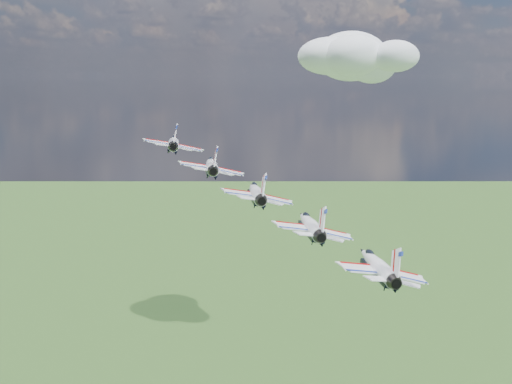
% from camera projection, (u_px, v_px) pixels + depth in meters
% --- Properties ---
extents(cloud_far, '(60.59, 47.61, 23.80)m').
position_uv_depth(cloud_far, '(355.00, 63.00, 313.86)').
color(cloud_far, white).
extents(jet_0, '(13.10, 15.54, 5.66)m').
position_uv_depth(jet_0, '(174.00, 142.00, 100.66)').
color(jet_0, white).
extents(jet_1, '(13.10, 15.54, 5.66)m').
position_uv_depth(jet_1, '(211.00, 165.00, 92.64)').
color(jet_1, silver).
extents(jet_2, '(13.10, 15.54, 5.66)m').
position_uv_depth(jet_2, '(256.00, 192.00, 84.61)').
color(jet_2, silver).
extents(jet_3, '(13.10, 15.54, 5.66)m').
position_uv_depth(jet_3, '(310.00, 225.00, 76.59)').
color(jet_3, white).
extents(jet_4, '(13.10, 15.54, 5.66)m').
position_uv_depth(jet_4, '(377.00, 265.00, 68.56)').
color(jet_4, white).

